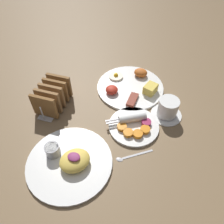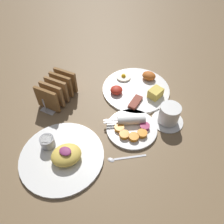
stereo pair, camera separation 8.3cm
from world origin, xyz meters
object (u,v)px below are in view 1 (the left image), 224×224
at_px(plate_breakfast, 131,86).
at_px(plate_condiments, 134,125).
at_px(coffee_cup, 168,109).
at_px(toast_rack, 53,96).
at_px(plate_foreground, 70,161).

relative_size(plate_breakfast, plate_condiments, 1.46).
relative_size(plate_condiments, coffee_cup, 1.65).
xyz_separation_m(plate_breakfast, toast_rack, (-0.27, -0.19, 0.04)).
bearing_deg(plate_breakfast, plate_foreground, -103.55).
height_order(plate_condiments, coffee_cup, coffee_cup).
distance_m(plate_breakfast, plate_condiments, 0.22).
bearing_deg(plate_breakfast, toast_rack, -144.71).
bearing_deg(plate_foreground, toast_rack, 127.32).
height_order(plate_breakfast, toast_rack, toast_rack).
relative_size(plate_breakfast, coffee_cup, 2.41).
height_order(plate_breakfast, coffee_cup, coffee_cup).
bearing_deg(plate_foreground, coffee_cup, 48.29).
distance_m(plate_breakfast, toast_rack, 0.34).
xyz_separation_m(plate_condiments, plate_foreground, (-0.16, -0.21, 0.00)).
xyz_separation_m(plate_breakfast, plate_foreground, (-0.10, -0.42, 0.00)).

